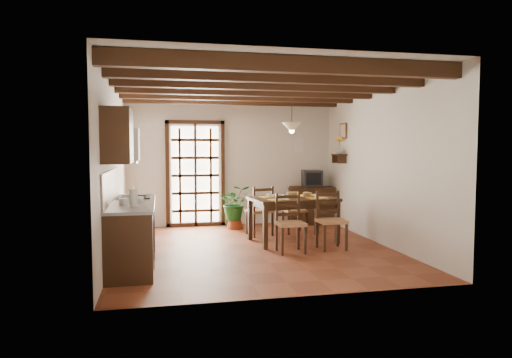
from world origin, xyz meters
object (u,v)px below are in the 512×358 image
object	(u,v)px
kitchen_counter	(132,232)
chair_near_left	(290,234)
chair_near_right	(331,231)
crt_tv	(312,178)
chair_far_left	(260,220)
chair_far_right	(295,219)
dining_table	(293,203)
potted_plant	(235,202)
pendant_lamp	(292,127)
sideboard	(312,205)

from	to	relation	value
kitchen_counter	chair_near_left	bearing A→B (deg)	5.69
chair_near_right	crt_tv	xyz separation A→B (m)	(0.52, 2.49, 0.72)
kitchen_counter	chair_far_left	bearing A→B (deg)	37.39
chair_far_left	chair_far_right	xyz separation A→B (m)	(0.73, 0.09, -0.01)
dining_table	chair_far_left	world-z (taller)	chair_far_left
chair_near_left	potted_plant	bearing A→B (deg)	102.37
chair_near_left	pendant_lamp	world-z (taller)	pendant_lamp
dining_table	chair_far_left	bearing A→B (deg)	115.98
chair_near_right	potted_plant	size ratio (longest dim) A/B	0.51
kitchen_counter	crt_tv	xyz separation A→B (m)	(3.72, 2.82, 0.55)
dining_table	pendant_lamp	bearing A→B (deg)	83.28
dining_table	chair_near_left	world-z (taller)	chair_near_left
chair_far_right	potted_plant	distance (m)	1.34
kitchen_counter	sideboard	distance (m)	4.67
chair_far_right	chair_near_right	bearing A→B (deg)	93.19
dining_table	potted_plant	bearing A→B (deg)	110.84
dining_table	potted_plant	xyz separation A→B (m)	(-0.80, 1.54, -0.13)
dining_table	chair_far_right	bearing A→B (deg)	64.01
chair_far_left	chair_far_right	size ratio (longest dim) A/B	1.05
kitchen_counter	sideboard	bearing A→B (deg)	37.24
crt_tv	kitchen_counter	bearing A→B (deg)	-135.73
potted_plant	pendant_lamp	distance (m)	2.24
chair_far_right	potted_plant	bearing A→B (deg)	-38.20
chair_near_right	sideboard	xyz separation A→B (m)	(0.52, 2.49, 0.11)
chair_far_left	chair_far_right	bearing A→B (deg)	175.40
chair_far_left	potted_plant	world-z (taller)	potted_plant
kitchen_counter	dining_table	bearing A→B (deg)	20.77
sideboard	potted_plant	xyz separation A→B (m)	(-1.78, -0.24, 0.16)
dining_table	chair_near_left	xyz separation A→B (m)	(-0.28, -0.79, -0.40)
kitchen_counter	chair_far_right	size ratio (longest dim) A/B	2.44
chair_near_left	potted_plant	xyz separation A→B (m)	(-0.53, 2.34, 0.27)
dining_table	pendant_lamp	xyz separation A→B (m)	(-0.00, 0.10, 1.38)
dining_table	chair_near_right	xyz separation A→B (m)	(0.46, -0.71, -0.40)
kitchen_counter	chair_near_left	size ratio (longest dim) A/B	2.36
crt_tv	potted_plant	size ratio (longest dim) A/B	0.24
kitchen_counter	pendant_lamp	world-z (taller)	pendant_lamp
chair_near_right	chair_far_left	world-z (taller)	chair_far_left
chair_near_right	crt_tv	bearing A→B (deg)	77.37
kitchen_counter	chair_near_left	xyz separation A→B (m)	(2.47, 0.25, -0.18)
crt_tv	pendant_lamp	world-z (taller)	pendant_lamp
dining_table	pendant_lamp	distance (m)	1.38
dining_table	chair_far_left	size ratio (longest dim) A/B	1.64
chair_near_left	crt_tv	size ratio (longest dim) A/B	2.08
chair_near_right	kitchen_counter	bearing A→B (deg)	-174.98
chair_far_right	sideboard	bearing A→B (deg)	-128.73
crt_tv	pendant_lamp	size ratio (longest dim) A/B	0.54
chair_near_left	chair_far_left	xyz separation A→B (m)	(-0.18, 1.50, 0.00)
chair_far_right	crt_tv	size ratio (longest dim) A/B	2.02
chair_near_right	potted_plant	bearing A→B (deg)	118.38
chair_near_left	crt_tv	distance (m)	2.95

